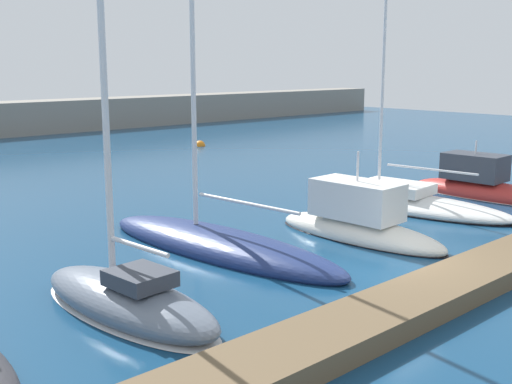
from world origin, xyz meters
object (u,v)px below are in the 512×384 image
sailboat_slate_second (127,297)px  sailboat_white_fifth (402,200)px  mooring_buoy_orange (200,146)px  motorboat_red_sixth (485,187)px  motorboat_ivory_fourth (358,223)px  sailboat_navy_third (218,242)px

sailboat_slate_second → sailboat_white_fifth: bearing=-85.0°
mooring_buoy_orange → motorboat_red_sixth: bearing=-94.5°
sailboat_slate_second → motorboat_red_sixth: bearing=-91.1°
sailboat_slate_second → sailboat_white_fifth: size_ratio=0.58×
motorboat_ivory_fourth → motorboat_red_sixth: (9.97, 0.43, -0.05)m
motorboat_ivory_fourth → sailboat_white_fifth: sailboat_white_fifth is taller
sailboat_navy_third → motorboat_red_sixth: bearing=-101.6°
sailboat_slate_second → mooring_buoy_orange: sailboat_slate_second is taller
motorboat_ivory_fourth → sailboat_slate_second: bearing=91.0°
motorboat_ivory_fourth → motorboat_red_sixth: 9.98m
motorboat_ivory_fourth → mooring_buoy_orange: 27.23m
motorboat_ivory_fourth → motorboat_red_sixth: size_ratio=0.91×
sailboat_white_fifth → mooring_buoy_orange: bearing=-22.2°
motorboat_ivory_fourth → mooring_buoy_orange: motorboat_ivory_fourth is taller
sailboat_white_fifth → mooring_buoy_orange: sailboat_white_fifth is taller
mooring_buoy_orange → sailboat_slate_second: bearing=-130.9°
motorboat_red_sixth → mooring_buoy_orange: size_ratio=9.11×
sailboat_white_fifth → motorboat_red_sixth: (4.63, -1.39, 0.18)m
sailboat_slate_second → sailboat_white_fifth: (15.21, 2.42, -0.15)m
motorboat_ivory_fourth → motorboat_red_sixth: motorboat_ivory_fourth is taller
sailboat_slate_second → motorboat_ivory_fourth: (9.87, 0.60, 0.08)m
sailboat_slate_second → sailboat_navy_third: size_ratio=0.63×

